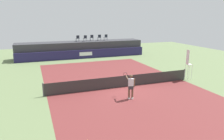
{
  "coord_description": "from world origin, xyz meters",
  "views": [
    {
      "loc": [
        -6.69,
        -15.65,
        5.62
      ],
      "look_at": [
        -0.14,
        2.0,
        1.0
      ],
      "focal_mm": 34.67,
      "sensor_mm": 36.0,
      "label": 1
    }
  ],
  "objects_px": {
    "net_post_near": "(43,90)",
    "tennis_player": "(131,86)",
    "net_post_far": "(184,74)",
    "spectator_chair_far_left": "(78,38)",
    "spectator_chair_center": "(92,37)",
    "umpire_chair": "(188,63)",
    "spectator_chair_right": "(99,37)",
    "spectator_chair_far_right": "(106,37)",
    "spectator_chair_left": "(85,38)"
  },
  "relations": [
    {
      "from": "net_post_near",
      "to": "net_post_far",
      "type": "relative_size",
      "value": 1.0
    },
    {
      "from": "net_post_near",
      "to": "tennis_player",
      "type": "bearing_deg",
      "value": -24.44
    },
    {
      "from": "spectator_chair_center",
      "to": "tennis_player",
      "type": "relative_size",
      "value": 0.5
    },
    {
      "from": "spectator_chair_far_left",
      "to": "tennis_player",
      "type": "bearing_deg",
      "value": -89.85
    },
    {
      "from": "spectator_chair_far_right",
      "to": "umpire_chair",
      "type": "xyz_separation_m",
      "value": [
        2.7,
        -15.47,
        -1.11
      ]
    },
    {
      "from": "spectator_chair_left",
      "to": "spectator_chair_right",
      "type": "distance_m",
      "value": 2.34
    },
    {
      "from": "spectator_chair_far_left",
      "to": "spectator_chair_left",
      "type": "xyz_separation_m",
      "value": [
        1.06,
        -0.15,
        0.0
      ]
    },
    {
      "from": "spectator_chair_far_left",
      "to": "spectator_chair_right",
      "type": "xyz_separation_m",
      "value": [
        3.34,
        0.34,
        0.0
      ]
    },
    {
      "from": "spectator_chair_far_left",
      "to": "tennis_player",
      "type": "xyz_separation_m",
      "value": [
        0.05,
        -17.75,
        -1.73
      ]
    },
    {
      "from": "spectator_chair_far_left",
      "to": "net_post_near",
      "type": "distance_m",
      "value": 16.33
    },
    {
      "from": "umpire_chair",
      "to": "net_post_near",
      "type": "height_order",
      "value": "umpire_chair"
    },
    {
      "from": "spectator_chair_left",
      "to": "tennis_player",
      "type": "xyz_separation_m",
      "value": [
        -1.01,
        -17.6,
        -1.73
      ]
    },
    {
      "from": "spectator_chair_left",
      "to": "spectator_chair_center",
      "type": "bearing_deg",
      "value": 24.61
    },
    {
      "from": "umpire_chair",
      "to": "net_post_far",
      "type": "bearing_deg",
      "value": -177.5
    },
    {
      "from": "spectator_chair_far_left",
      "to": "tennis_player",
      "type": "height_order",
      "value": "spectator_chair_far_left"
    },
    {
      "from": "spectator_chair_right",
      "to": "net_post_near",
      "type": "distance_m",
      "value": 18.07
    },
    {
      "from": "spectator_chair_far_right",
      "to": "spectator_chair_center",
      "type": "bearing_deg",
      "value": 179.27
    },
    {
      "from": "spectator_chair_far_left",
      "to": "net_post_near",
      "type": "height_order",
      "value": "spectator_chair_far_left"
    },
    {
      "from": "spectator_chair_far_right",
      "to": "tennis_player",
      "type": "distance_m",
      "value": 18.68
    },
    {
      "from": "spectator_chair_far_left",
      "to": "spectator_chair_right",
      "type": "bearing_deg",
      "value": 5.85
    },
    {
      "from": "net_post_far",
      "to": "spectator_chair_center",
      "type": "bearing_deg",
      "value": 106.24
    },
    {
      "from": "net_post_far",
      "to": "tennis_player",
      "type": "relative_size",
      "value": 0.56
    },
    {
      "from": "spectator_chair_far_left",
      "to": "spectator_chair_far_right",
      "type": "distance_m",
      "value": 4.37
    },
    {
      "from": "spectator_chair_far_right",
      "to": "net_post_far",
      "type": "height_order",
      "value": "spectator_chair_far_right"
    },
    {
      "from": "spectator_chair_left",
      "to": "net_post_near",
      "type": "height_order",
      "value": "spectator_chair_left"
    },
    {
      "from": "spectator_chair_far_left",
      "to": "spectator_chair_center",
      "type": "xyz_separation_m",
      "value": [
        2.18,
        0.37,
        0.0
      ]
    },
    {
      "from": "spectator_chair_far_right",
      "to": "umpire_chair",
      "type": "relative_size",
      "value": 0.32
    },
    {
      "from": "spectator_chair_far_left",
      "to": "spectator_chair_far_right",
      "type": "bearing_deg",
      "value": 4.43
    },
    {
      "from": "net_post_far",
      "to": "spectator_chair_right",
      "type": "bearing_deg",
      "value": 102.23
    },
    {
      "from": "spectator_chair_center",
      "to": "net_post_far",
      "type": "xyz_separation_m",
      "value": [
        4.52,
        -15.51,
        -2.19
      ]
    },
    {
      "from": "umpire_chair",
      "to": "spectator_chair_far_left",
      "type": "bearing_deg",
      "value": 115.01
    },
    {
      "from": "net_post_near",
      "to": "spectator_chair_center",
      "type": "bearing_deg",
      "value": 63.06
    },
    {
      "from": "spectator_chair_far_left",
      "to": "spectator_chair_far_right",
      "type": "height_order",
      "value": "same"
    },
    {
      "from": "net_post_near",
      "to": "net_post_far",
      "type": "distance_m",
      "value": 12.4
    },
    {
      "from": "tennis_player",
      "to": "umpire_chair",
      "type": "bearing_deg",
      "value": 20.54
    },
    {
      "from": "umpire_chair",
      "to": "tennis_player",
      "type": "relative_size",
      "value": 1.56
    },
    {
      "from": "spectator_chair_far_right",
      "to": "net_post_far",
      "type": "bearing_deg",
      "value": -81.41
    },
    {
      "from": "spectator_chair_far_left",
      "to": "net_post_far",
      "type": "distance_m",
      "value": 16.7
    },
    {
      "from": "spectator_chair_center",
      "to": "spectator_chair_left",
      "type": "bearing_deg",
      "value": -155.39
    },
    {
      "from": "spectator_chair_right",
      "to": "net_post_near",
      "type": "bearing_deg",
      "value": -120.29
    },
    {
      "from": "spectator_chair_left",
      "to": "tennis_player",
      "type": "height_order",
      "value": "spectator_chair_left"
    },
    {
      "from": "spectator_chair_far_right",
      "to": "umpire_chair",
      "type": "distance_m",
      "value": 15.74
    },
    {
      "from": "umpire_chair",
      "to": "spectator_chair_left",
      "type": "bearing_deg",
      "value": 111.83
    },
    {
      "from": "spectator_chair_center",
      "to": "spectator_chair_far_right",
      "type": "distance_m",
      "value": 2.18
    },
    {
      "from": "spectator_chair_far_left",
      "to": "umpire_chair",
      "type": "relative_size",
      "value": 0.32
    },
    {
      "from": "spectator_chair_left",
      "to": "spectator_chair_far_right",
      "type": "bearing_deg",
      "value": 8.39
    },
    {
      "from": "tennis_player",
      "to": "net_post_near",
      "type": "bearing_deg",
      "value": 155.56
    },
    {
      "from": "spectator_chair_center",
      "to": "net_post_far",
      "type": "bearing_deg",
      "value": -73.76
    },
    {
      "from": "spectator_chair_right",
      "to": "net_post_far",
      "type": "distance_m",
      "value": 16.0
    },
    {
      "from": "spectator_chair_far_right",
      "to": "spectator_chair_left",
      "type": "bearing_deg",
      "value": -171.61
    }
  ]
}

